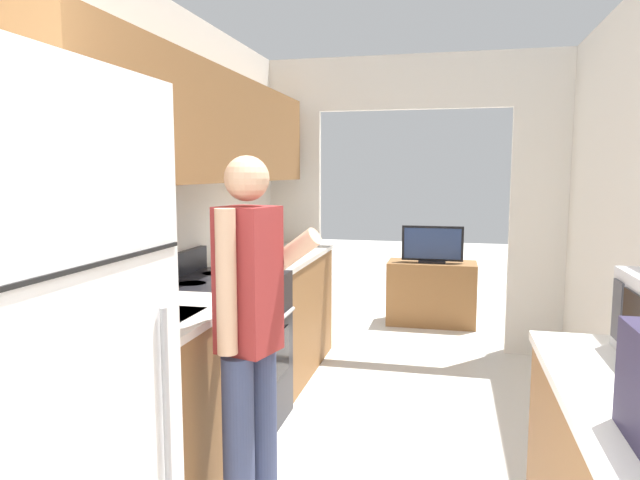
{
  "coord_description": "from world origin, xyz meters",
  "views": [
    {
      "loc": [
        0.33,
        -0.6,
        1.53
      ],
      "look_at": [
        -0.42,
        2.67,
        1.13
      ],
      "focal_mm": 32.0,
      "sensor_mm": 36.0,
      "label": 1
    }
  ],
  "objects_px": {
    "range_oven": "(225,354)",
    "knife": "(246,261)",
    "tv_cabinet": "(431,293)",
    "person": "(249,338)",
    "television": "(432,245)"
  },
  "relations": [
    {
      "from": "television",
      "to": "knife",
      "type": "xyz_separation_m",
      "value": [
        -1.2,
        -2.03,
        0.11
      ]
    },
    {
      "from": "television",
      "to": "person",
      "type": "bearing_deg",
      "value": -100.03
    },
    {
      "from": "person",
      "to": "knife",
      "type": "xyz_separation_m",
      "value": [
        -0.58,
        1.51,
        0.07
      ]
    },
    {
      "from": "television",
      "to": "tv_cabinet",
      "type": "bearing_deg",
      "value": 90.0
    },
    {
      "from": "range_oven",
      "to": "person",
      "type": "distance_m",
      "value": 1.08
    },
    {
      "from": "television",
      "to": "range_oven",
      "type": "bearing_deg",
      "value": -112.68
    },
    {
      "from": "person",
      "to": "knife",
      "type": "height_order",
      "value": "person"
    },
    {
      "from": "person",
      "to": "television",
      "type": "height_order",
      "value": "person"
    },
    {
      "from": "range_oven",
      "to": "tv_cabinet",
      "type": "relative_size",
      "value": 1.21
    },
    {
      "from": "range_oven",
      "to": "person",
      "type": "bearing_deg",
      "value": -61.64
    },
    {
      "from": "television",
      "to": "knife",
      "type": "relative_size",
      "value": 1.75
    },
    {
      "from": "person",
      "to": "knife",
      "type": "distance_m",
      "value": 1.62
    },
    {
      "from": "range_oven",
      "to": "person",
      "type": "relative_size",
      "value": 0.66
    },
    {
      "from": "range_oven",
      "to": "knife",
      "type": "height_order",
      "value": "range_oven"
    },
    {
      "from": "television",
      "to": "knife",
      "type": "height_order",
      "value": "television"
    }
  ]
}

